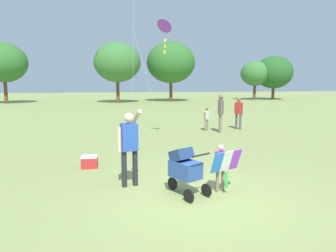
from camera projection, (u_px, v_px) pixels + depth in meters
ground_plane at (200, 197)px, 6.67m from camera, size 120.00×120.00×0.00m
treeline_distant at (160, 66)px, 36.21m from camera, size 36.14×7.83×6.86m
child_with_butterfly_kite at (222, 164)px, 6.94m from camera, size 0.77×0.52×1.05m
person_adult_flyer at (129, 142)px, 7.26m from camera, size 0.57×0.62×1.80m
stroller at (185, 167)px, 6.77m from camera, size 0.87×1.07×1.03m
kite_orange_delta at (164, 27)px, 12.43m from camera, size 1.73×1.87×4.82m
person_sitting_far at (206, 117)px, 15.45m from camera, size 0.29×0.28×1.14m
person_couple_left at (221, 110)px, 14.87m from camera, size 0.31×0.56×1.78m
person_kid_running at (239, 111)px, 15.84m from camera, size 0.37×0.44×1.59m
cooler_box at (89, 162)px, 8.90m from camera, size 0.45×0.33×0.35m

